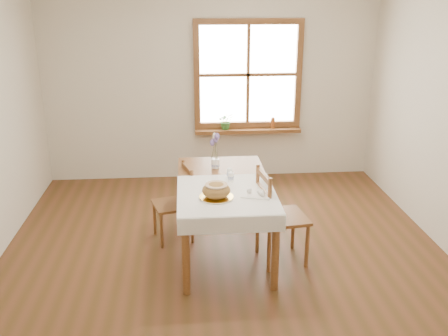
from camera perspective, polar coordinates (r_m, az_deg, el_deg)
The scene contains 18 objects.
ground at distance 4.94m, azimuth 0.29°, elevation -11.06°, with size 5.00×5.00×0.00m, color brown.
room_walls at distance 4.33m, azimuth 0.33°, elevation 8.76°, with size 4.60×5.10×2.65m.
window at distance 6.84m, azimuth 2.75°, elevation 10.61°, with size 1.46×0.08×1.46m.
window_sill at distance 6.93m, azimuth 2.72°, elevation 4.31°, with size 1.46×0.20×0.05m.
dining_table at distance 4.91m, azimuth 0.00°, elevation -2.58°, with size 0.90×1.60×0.75m.
table_linen at distance 4.60m, azimuth 0.31°, elevation -2.97°, with size 0.91×0.99×0.01m, color white.
chair_left at distance 5.28m, azimuth -5.92°, elevation -4.04°, with size 0.38×0.40×0.82m, color brown, non-canonical shape.
chair_right at distance 4.86m, azimuth 6.71°, elevation -5.44°, with size 0.44×0.47×0.95m, color brown, non-canonical shape.
bread_plate at distance 4.49m, azimuth -0.89°, elevation -3.36°, with size 0.30×0.30×0.02m, color white.
bread_loaf at distance 4.46m, azimuth -0.89°, elevation -2.43°, with size 0.26×0.26×0.14m, color #A67D3A.
egg_napkin at distance 4.58m, azimuth 3.76°, elevation -2.98°, with size 0.26×0.22×0.01m, color white.
eggs at distance 4.57m, azimuth 3.76°, elevation -2.66°, with size 0.20×0.18×0.04m, color white, non-canonical shape.
salt_shaker at distance 4.96m, azimuth 0.62°, elevation -0.55°, with size 0.05×0.05×0.10m, color white.
pepper_shaker at distance 4.85m, azimuth 0.80°, elevation -1.02°, with size 0.05×0.05×0.10m, color white.
flower_vase at distance 5.25m, azimuth -0.99°, elevation 0.45°, with size 0.09×0.09×0.10m, color white.
lavender_bouquet at distance 5.19m, azimuth -1.01°, elevation 2.46°, with size 0.15×0.15×0.29m, color #695495, non-canonical shape.
potted_plant at distance 6.87m, azimuth 0.22°, elevation 5.17°, with size 0.20×0.23×0.18m, color #32702D.
amber_bottle at distance 6.96m, azimuth 5.60°, elevation 5.19°, with size 0.06×0.06×0.16m, color #A5511E.
Camera 1 is at (-0.37, -4.23, 2.53)m, focal length 40.00 mm.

